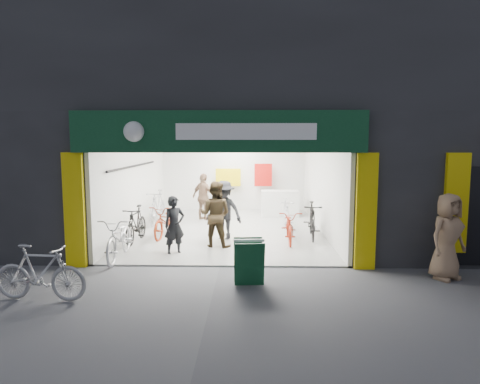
{
  "coord_description": "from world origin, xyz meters",
  "views": [
    {
      "loc": [
        0.71,
        -9.43,
        2.85
      ],
      "look_at": [
        0.43,
        1.5,
        1.54
      ],
      "focal_mm": 32.0,
      "sensor_mm": 36.0,
      "label": 1
    }
  ],
  "objects_px": {
    "bike_right_front": "(312,221)",
    "pedestrian_near": "(447,236)",
    "bike_left_front": "(120,238)",
    "sandwich_board": "(249,261)",
    "parked_bike": "(40,273)"
  },
  "relations": [
    {
      "from": "bike_left_front",
      "to": "parked_bike",
      "type": "xyz_separation_m",
      "value": [
        -0.6,
        -2.72,
        -0.01
      ]
    },
    {
      "from": "pedestrian_near",
      "to": "sandwich_board",
      "type": "bearing_deg",
      "value": 158.53
    },
    {
      "from": "bike_right_front",
      "to": "parked_bike",
      "type": "relative_size",
      "value": 1.04
    },
    {
      "from": "bike_left_front",
      "to": "pedestrian_near",
      "type": "xyz_separation_m",
      "value": [
        7.21,
        -1.3,
        0.37
      ]
    },
    {
      "from": "pedestrian_near",
      "to": "sandwich_board",
      "type": "distance_m",
      "value": 4.13
    },
    {
      "from": "bike_right_front",
      "to": "pedestrian_near",
      "type": "xyz_separation_m",
      "value": [
        2.26,
        -3.61,
        0.36
      ]
    },
    {
      "from": "bike_right_front",
      "to": "sandwich_board",
      "type": "distance_m",
      "value": 4.5
    },
    {
      "from": "bike_right_front",
      "to": "parked_bike",
      "type": "xyz_separation_m",
      "value": [
        -5.55,
        -5.04,
        -0.02
      ]
    },
    {
      "from": "bike_left_front",
      "to": "bike_right_front",
      "type": "bearing_deg",
      "value": 22.99
    },
    {
      "from": "sandwich_board",
      "to": "pedestrian_near",
      "type": "bearing_deg",
      "value": 2.54
    },
    {
      "from": "bike_left_front",
      "to": "bike_right_front",
      "type": "distance_m",
      "value": 5.47
    },
    {
      "from": "parked_bike",
      "to": "sandwich_board",
      "type": "bearing_deg",
      "value": -71.02
    },
    {
      "from": "bike_right_front",
      "to": "parked_bike",
      "type": "bearing_deg",
      "value": -133.08
    },
    {
      "from": "pedestrian_near",
      "to": "parked_bike",
      "type": "bearing_deg",
      "value": 161.87
    },
    {
      "from": "parked_bike",
      "to": "pedestrian_near",
      "type": "relative_size",
      "value": 0.96
    }
  ]
}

